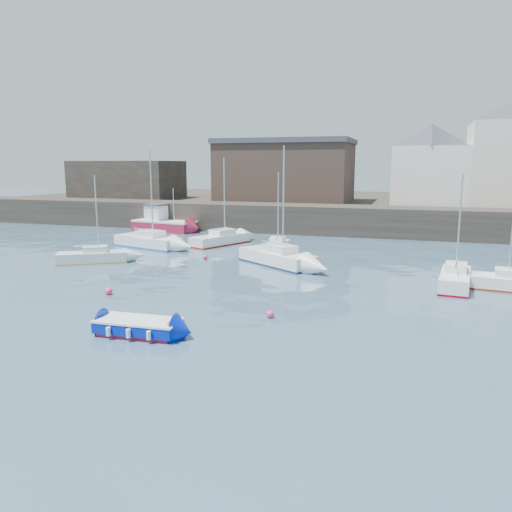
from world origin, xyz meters
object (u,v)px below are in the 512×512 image
(buoy_near, at_px, (109,294))
(buoy_far, at_px, (205,259))
(buoy_mid, at_px, (270,318))
(sailboat_c, at_px, (455,279))
(sailboat_f, at_px, (277,247))
(sailboat_a, at_px, (93,257))
(sailboat_e, at_px, (148,241))
(blue_dinghy, at_px, (138,326))
(sailboat_b, at_px, (277,257))
(sailboat_h, at_px, (220,239))
(fishing_boat, at_px, (163,223))

(buoy_near, xyz_separation_m, buoy_far, (0.99, 11.56, 0.00))
(buoy_far, bearing_deg, buoy_mid, -55.11)
(sailboat_c, height_order, sailboat_f, sailboat_c)
(sailboat_a, relative_size, sailboat_e, 0.76)
(sailboat_c, xyz_separation_m, sailboat_f, (-13.41, 8.21, -0.05))
(blue_dinghy, xyz_separation_m, sailboat_b, (1.72, 16.73, 0.17))
(blue_dinghy, bearing_deg, sailboat_c, 44.25)
(sailboat_e, xyz_separation_m, buoy_far, (7.17, -3.80, -0.56))
(blue_dinghy, height_order, buoy_far, blue_dinghy)
(sailboat_h, xyz_separation_m, buoy_far, (1.58, -7.23, -0.52))
(buoy_near, height_order, buoy_mid, buoy_near)
(sailboat_e, bearing_deg, buoy_mid, -45.97)
(blue_dinghy, xyz_separation_m, fishing_boat, (-15.65, 31.53, 0.53))
(sailboat_f, distance_m, sailboat_h, 6.79)
(fishing_boat, bearing_deg, buoy_far, -51.64)
(buoy_near, bearing_deg, sailboat_e, 111.92)
(sailboat_c, relative_size, buoy_far, 17.27)
(sailboat_a, height_order, sailboat_c, sailboat_c)
(sailboat_f, bearing_deg, sailboat_c, -31.47)
(fishing_boat, height_order, sailboat_f, sailboat_f)
(sailboat_h, bearing_deg, sailboat_f, -23.72)
(buoy_mid, bearing_deg, fishing_boat, 126.75)
(sailboat_e, height_order, buoy_near, sailboat_e)
(blue_dinghy, xyz_separation_m, sailboat_c, (13.78, 13.43, 0.13))
(sailboat_b, height_order, buoy_mid, sailboat_b)
(sailboat_b, bearing_deg, buoy_near, -122.00)
(sailboat_b, bearing_deg, blue_dinghy, -95.87)
(fishing_boat, xyz_separation_m, sailboat_h, (9.81, -7.16, -0.41))
(buoy_far, bearing_deg, fishing_boat, 128.36)
(buoy_near, bearing_deg, sailboat_f, 70.70)
(sailboat_b, distance_m, sailboat_c, 12.51)
(sailboat_e, bearing_deg, fishing_boat, 111.72)
(sailboat_e, xyz_separation_m, sailboat_h, (5.59, 3.43, -0.04))
(blue_dinghy, distance_m, buoy_mid, 6.35)
(sailboat_c, xyz_separation_m, sailboat_h, (-19.62, 10.94, -0.01))
(sailboat_c, distance_m, sailboat_f, 15.72)
(blue_dinghy, height_order, buoy_mid, blue_dinghy)
(sailboat_a, xyz_separation_m, sailboat_b, (13.58, 3.41, 0.10))
(buoy_near, bearing_deg, fishing_boat, 111.84)
(sailboat_f, xyz_separation_m, buoy_near, (-5.63, -16.06, -0.47))
(sailboat_b, relative_size, sailboat_c, 1.26)
(blue_dinghy, relative_size, buoy_mid, 9.83)
(sailboat_f, bearing_deg, sailboat_b, -74.65)
(sailboat_a, xyz_separation_m, sailboat_h, (6.02, 11.04, 0.05))
(sailboat_c, distance_m, buoy_far, 18.43)
(sailboat_a, height_order, sailboat_f, sailboat_f)
(sailboat_e, bearing_deg, blue_dinghy, -61.36)
(sailboat_b, height_order, sailboat_e, sailboat_b)
(sailboat_b, bearing_deg, sailboat_h, 134.71)
(blue_dinghy, distance_m, sailboat_f, 21.64)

